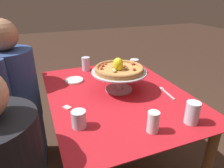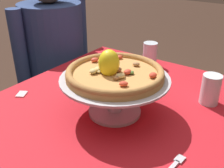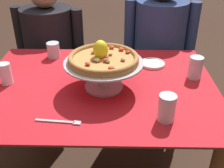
# 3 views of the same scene
# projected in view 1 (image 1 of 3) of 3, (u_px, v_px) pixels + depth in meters

# --- Properties ---
(dining_table) EXTENTS (1.23, 0.93, 0.75)m
(dining_table) POSITION_uv_depth(u_px,v_px,m) (117.00, 106.00, 1.50)
(dining_table) COLOR brown
(dining_table) RESTS_ON ground
(pizza_stand) EXTENTS (0.39, 0.39, 0.15)m
(pizza_stand) POSITION_uv_depth(u_px,v_px,m) (119.00, 77.00, 1.45)
(pizza_stand) COLOR #B7B7C1
(pizza_stand) RESTS_ON dining_table
(pizza) EXTENTS (0.34, 0.34, 0.10)m
(pizza) POSITION_uv_depth(u_px,v_px,m) (119.00, 68.00, 1.42)
(pizza) COLOR #BC8447
(pizza) RESTS_ON pizza_stand
(water_glass_front_right) EXTENTS (0.07, 0.07, 0.12)m
(water_glass_front_right) POSITION_uv_depth(u_px,v_px,m) (134.00, 67.00, 1.79)
(water_glass_front_right) COLOR silver
(water_glass_front_right) RESTS_ON dining_table
(water_glass_side_left) EXTENTS (0.06, 0.06, 0.11)m
(water_glass_side_left) POSITION_uv_depth(u_px,v_px,m) (153.00, 123.00, 1.03)
(water_glass_side_left) COLOR white
(water_glass_side_left) RESTS_ON dining_table
(water_glass_back_left) EXTENTS (0.08, 0.08, 0.09)m
(water_glass_back_left) POSITION_uv_depth(u_px,v_px,m) (79.00, 120.00, 1.07)
(water_glass_back_left) COLOR silver
(water_glass_back_left) RESTS_ON dining_table
(water_glass_front_left) EXTENTS (0.08, 0.08, 0.12)m
(water_glass_front_left) POSITION_uv_depth(u_px,v_px,m) (192.00, 114.00, 1.10)
(water_glass_front_left) COLOR silver
(water_glass_front_left) RESTS_ON dining_table
(water_glass_side_right) EXTENTS (0.07, 0.07, 0.12)m
(water_glass_side_right) POSITION_uv_depth(u_px,v_px,m) (86.00, 65.00, 1.84)
(water_glass_side_right) COLOR silver
(water_glass_side_right) RESTS_ON dining_table
(side_plate) EXTENTS (0.15, 0.15, 0.02)m
(side_plate) POSITION_uv_depth(u_px,v_px,m) (74.00, 80.00, 1.63)
(side_plate) COLOR white
(side_plate) RESTS_ON dining_table
(dinner_fork) EXTENTS (0.20, 0.04, 0.01)m
(dinner_fork) POSITION_uv_depth(u_px,v_px,m) (166.00, 92.00, 1.45)
(dinner_fork) COLOR #B7B7C1
(dinner_fork) RESTS_ON dining_table
(sugar_packet) EXTENTS (0.06, 0.06, 0.00)m
(sugar_packet) POSITION_uv_depth(u_px,v_px,m) (67.00, 107.00, 1.26)
(sugar_packet) COLOR beige
(sugar_packet) RESTS_ON dining_table
(diner_right) EXTENTS (0.52, 0.42, 1.25)m
(diner_right) POSITION_uv_depth(u_px,v_px,m) (16.00, 100.00, 1.63)
(diner_right) COLOR navy
(diner_right) RESTS_ON ground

